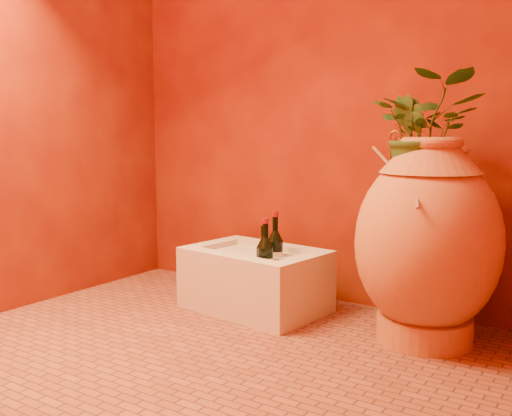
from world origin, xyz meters
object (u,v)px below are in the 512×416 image
Objects in this scene: wall_tap at (394,144)px; amphora at (427,242)px; wine_bottle_b at (264,260)px; wine_bottle_a at (275,254)px; stone_basin at (255,281)px; wine_bottle_c at (265,261)px.

amphora is at bearing -46.16° from wall_tap.
wall_tap is at bearing 37.39° from wine_bottle_b.
amphora is 0.56m from wall_tap.
wine_bottle_a is at bearing -179.98° from amphora.
wall_tap is at bearing 26.76° from stone_basin.
wine_bottle_a is (0.10, 0.03, 0.15)m from stone_basin.
wine_bottle_b is (-0.77, -0.11, -0.16)m from amphora.
wine_bottle_a is 2.29× the size of wall_tap.
wine_bottle_a reaches higher than wine_bottle_c.
wine_bottle_b is (0.00, -0.11, -0.01)m from wine_bottle_a.
wine_bottle_c is at bearing -41.91° from wine_bottle_b.
wall_tap reaches higher than amphora.
wine_bottle_a is 1.11× the size of wine_bottle_b.
amphora reaches higher than wine_bottle_b.
wine_bottle_b is at bearing 138.09° from wine_bottle_c.
wall_tap is at bearing 28.31° from wine_bottle_a.
wine_bottle_c is at bearing -169.49° from amphora.
amphora is at bearing 8.37° from wine_bottle_b.
amphora reaches higher than wine_bottle_a.
wall_tap reaches higher than wine_bottle_a.
wine_bottle_c is at bearing -139.33° from wall_tap.
wall_tap is (0.48, 0.41, 0.56)m from wine_bottle_c.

